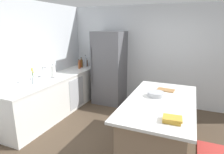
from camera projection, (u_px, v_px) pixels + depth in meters
ground_plane at (131, 148)px, 3.33m from camera, size 7.20×7.20×0.00m
wall_rear at (158, 56)px, 5.00m from camera, size 6.00×0.10×2.60m
wall_left at (18, 64)px, 3.92m from camera, size 0.10×6.00×2.60m
counter_run_left at (57, 95)px, 4.57m from camera, size 0.69×2.95×0.92m
kitchen_island at (159, 126)px, 3.15m from camera, size 1.05×1.99×0.92m
refrigerator at (109, 68)px, 5.17m from camera, size 0.78×0.76×1.94m
sink_faucet at (44, 73)px, 4.15m from camera, size 0.15×0.05×0.30m
flower_vase at (33, 79)px, 3.87m from camera, size 0.07×0.07×0.33m
paper_towel_roll at (53, 72)px, 4.37m from camera, size 0.14×0.14×0.31m
syrup_bottle at (87, 63)px, 5.61m from camera, size 0.06×0.06×0.24m
soda_bottle at (86, 62)px, 5.52m from camera, size 0.07×0.07×0.34m
whiskey_bottle at (81, 63)px, 5.46m from camera, size 0.08×0.08×0.29m
hot_sauce_bottle at (80, 65)px, 5.38m from camera, size 0.05×0.05×0.23m
vinegar_bottle at (79, 65)px, 5.28m from camera, size 0.06×0.06×0.26m
cookbook_stack at (172, 119)px, 2.34m from camera, size 0.25×0.19×0.06m
mixing_bowl at (156, 94)px, 3.20m from camera, size 0.28×0.28×0.08m
cutting_board at (166, 90)px, 3.50m from camera, size 0.32×0.22×0.02m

